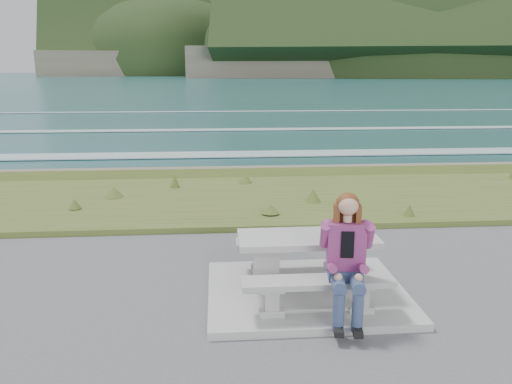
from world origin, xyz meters
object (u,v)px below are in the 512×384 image
bench_landward (318,287)px  seated_woman (346,275)px  bench_seaward (298,246)px  picnic_table (307,248)px

bench_landward → seated_woman: seated_woman is taller
bench_landward → bench_seaward: same height
bench_seaward → picnic_table: bearing=-90.0°
picnic_table → bench_seaward: 0.74m
seated_woman → picnic_table: bearing=117.9°
picnic_table → bench_seaward: bearing=90.0°
picnic_table → seated_woman: bearing=-70.3°
picnic_table → bench_landward: size_ratio=1.00×
bench_landward → bench_seaward: size_ratio=1.00×
bench_seaward → seated_woman: bearing=-78.9°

